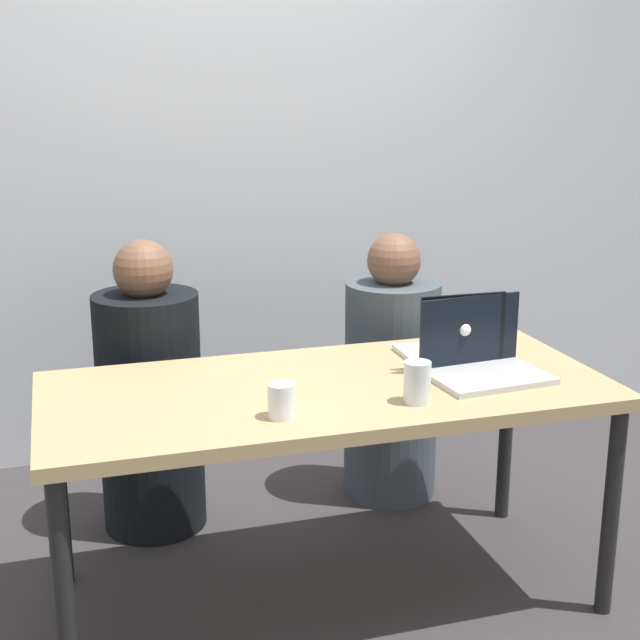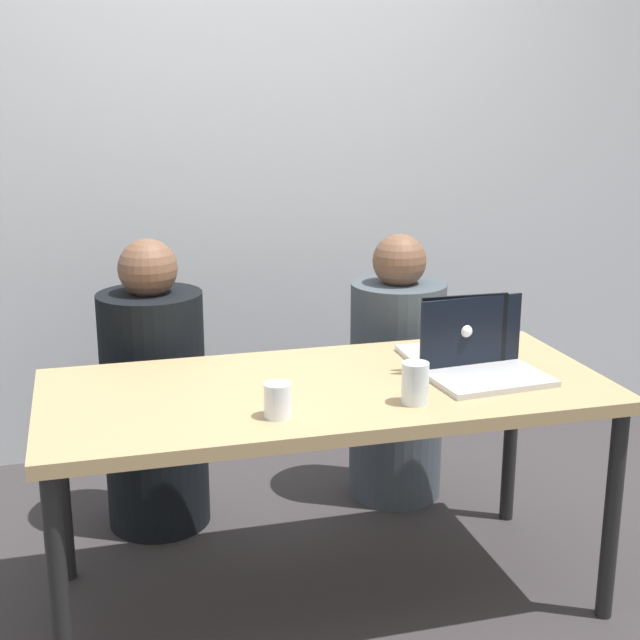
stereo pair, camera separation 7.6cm
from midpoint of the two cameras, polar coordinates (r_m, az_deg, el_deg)
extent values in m
plane|color=#353133|center=(2.97, 1.16, -17.21)|extent=(12.00, 12.00, 0.00)
cube|color=silver|center=(3.85, -4.54, 10.36)|extent=(4.50, 0.10, 2.54)
cube|color=tan|center=(2.67, 1.24, -4.56)|extent=(1.68, 0.75, 0.04)
cylinder|color=black|center=(2.43, -15.46, -16.54)|extent=(0.05, 0.05, 0.67)
cylinder|color=black|center=(2.86, 18.93, -11.79)|extent=(0.05, 0.05, 0.67)
cylinder|color=black|center=(3.01, -15.51, -10.09)|extent=(0.05, 0.05, 0.67)
cylinder|color=black|center=(3.36, 12.75, -7.16)|extent=(0.05, 0.05, 0.67)
cylinder|color=black|center=(3.28, -9.86, -5.73)|extent=(0.43, 0.43, 0.87)
sphere|color=brown|center=(3.13, -10.29, 3.27)|extent=(0.21, 0.21, 0.21)
cylinder|color=#414951|center=(3.47, 5.54, -4.52)|extent=(0.37, 0.37, 0.85)
sphere|color=brown|center=(3.34, 5.76, 3.79)|extent=(0.20, 0.20, 0.20)
cube|color=#B5B5B5|center=(2.74, 11.59, -3.71)|extent=(0.37, 0.26, 0.02)
cube|color=black|center=(2.80, 10.41, -0.71)|extent=(0.35, 0.04, 0.22)
sphere|color=white|center=(2.81, 10.26, -0.63)|extent=(0.04, 0.04, 0.04)
cube|color=silver|center=(2.95, 8.89, -2.21)|extent=(0.29, 0.25, 0.02)
cube|color=black|center=(2.80, 9.97, -0.62)|extent=(0.28, 0.02, 0.22)
sphere|color=white|center=(2.79, 10.09, -0.70)|extent=(0.04, 0.04, 0.04)
cylinder|color=silver|center=(2.51, 6.97, -4.04)|extent=(0.08, 0.08, 0.12)
cylinder|color=silver|center=(2.52, 6.95, -4.62)|extent=(0.07, 0.07, 0.07)
cylinder|color=white|center=(2.40, -1.81, -5.16)|extent=(0.08, 0.08, 0.10)
cylinder|color=silver|center=(2.40, -1.81, -5.64)|extent=(0.07, 0.07, 0.05)
camera|label=1|loc=(0.04, -89.19, 0.22)|focal=50.00mm
camera|label=2|loc=(0.04, 90.81, -0.22)|focal=50.00mm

